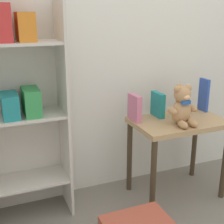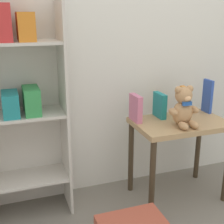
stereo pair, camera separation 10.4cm
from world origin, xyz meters
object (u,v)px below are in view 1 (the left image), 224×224
(teddy_bear, at_px, (182,107))
(book_standing_teal, at_px, (158,105))
(book_standing_orange, at_px, (181,100))
(book_standing_blue, at_px, (204,95))
(bookshelf_side, at_px, (20,100))
(book_standing_pink, at_px, (135,108))
(display_table, at_px, (178,132))

(teddy_bear, xyz_separation_m, book_standing_teal, (-0.07, 0.21, -0.03))
(teddy_bear, relative_size, book_standing_orange, 1.29)
(teddy_bear, relative_size, book_standing_teal, 1.52)
(book_standing_orange, bearing_deg, book_standing_teal, -179.75)
(book_standing_orange, height_order, book_standing_blue, book_standing_blue)
(book_standing_orange, bearing_deg, bookshelf_side, 178.57)
(bookshelf_side, height_order, book_standing_blue, bookshelf_side)
(book_standing_teal, height_order, book_standing_orange, book_standing_orange)
(book_standing_orange, bearing_deg, teddy_bear, -120.74)
(book_standing_blue, bearing_deg, book_standing_teal, 177.36)
(teddy_bear, distance_m, book_standing_blue, 0.39)
(book_standing_teal, relative_size, book_standing_blue, 0.71)
(teddy_bear, distance_m, book_standing_pink, 0.33)
(bookshelf_side, height_order, book_standing_orange, bookshelf_side)
(teddy_bear, relative_size, book_standing_pink, 1.45)
(bookshelf_side, height_order, book_standing_pink, bookshelf_side)
(book_standing_teal, distance_m, book_standing_orange, 0.20)
(display_table, distance_m, book_standing_orange, 0.26)
(display_table, distance_m, book_standing_blue, 0.39)
(book_standing_teal, bearing_deg, display_table, -52.73)
(display_table, bearing_deg, book_standing_teal, 126.83)
(display_table, relative_size, book_standing_blue, 2.59)
(book_standing_blue, bearing_deg, book_standing_pink, 179.89)
(display_table, distance_m, teddy_bear, 0.24)
(book_standing_pink, bearing_deg, bookshelf_side, 172.30)
(book_standing_teal, xyz_separation_m, book_standing_orange, (0.20, -0.01, 0.02))
(book_standing_teal, distance_m, book_standing_blue, 0.40)
(book_standing_orange, distance_m, book_standing_blue, 0.20)
(book_standing_pink, xyz_separation_m, book_standing_teal, (0.20, 0.02, -0.00))
(display_table, bearing_deg, bookshelf_side, 169.37)
(display_table, bearing_deg, book_standing_blue, 21.98)
(teddy_bear, bearing_deg, display_table, 67.11)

